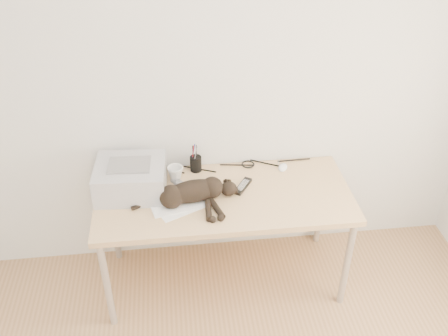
{
  "coord_description": "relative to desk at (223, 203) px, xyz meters",
  "views": [
    {
      "loc": [
        -0.29,
        -1.06,
        2.65
      ],
      "look_at": [
        -0.01,
        1.34,
        0.98
      ],
      "focal_mm": 40.0,
      "sensor_mm": 36.0,
      "label": 1
    }
  ],
  "objects": [
    {
      "name": "cable_tangle",
      "position": [
        0.0,
        0.22,
        0.14
      ],
      "size": [
        1.36,
        0.09,
        0.01
      ],
      "primitive_type": null,
      "color": "black",
      "rests_on": "desk"
    },
    {
      "name": "mouse",
      "position": [
        0.43,
        0.16,
        0.15
      ],
      "size": [
        0.09,
        0.11,
        0.03
      ],
      "primitive_type": "ellipsoid",
      "rotation": [
        0.0,
        0.0,
        -0.42
      ],
      "color": "white",
      "rests_on": "desk"
    },
    {
      "name": "printer",
      "position": [
        -0.57,
        0.03,
        0.23
      ],
      "size": [
        0.45,
        0.39,
        0.2
      ],
      "color": "#A1A1A6",
      "rests_on": "desk"
    },
    {
      "name": "remote_black",
      "position": [
        0.13,
        -0.02,
        0.14
      ],
      "size": [
        0.14,
        0.18,
        0.02
      ],
      "primitive_type": "cube",
      "rotation": [
        0.0,
        0.0,
        -0.58
      ],
      "color": "black",
      "rests_on": "desk"
    },
    {
      "name": "papers",
      "position": [
        -0.29,
        -0.14,
        0.14
      ],
      "size": [
        0.38,
        0.32,
        0.01
      ],
      "color": "white",
      "rests_on": "desk"
    },
    {
      "name": "pen_cup",
      "position": [
        -0.15,
        0.2,
        0.19
      ],
      "size": [
        0.08,
        0.08,
        0.2
      ],
      "color": "black",
      "rests_on": "desk"
    },
    {
      "name": "cat",
      "position": [
        -0.21,
        -0.13,
        0.2
      ],
      "size": [
        0.67,
        0.31,
        0.15
      ],
      "rotation": [
        0.0,
        0.0,
        0.17
      ],
      "color": "black",
      "rests_on": "desk"
    },
    {
      "name": "remote_grey",
      "position": [
        -0.26,
        0.04,
        0.14
      ],
      "size": [
        0.14,
        0.17,
        0.02
      ],
      "primitive_type": "cube",
      "rotation": [
        0.0,
        0.0,
        0.6
      ],
      "color": "gray",
      "rests_on": "desk"
    },
    {
      "name": "mug",
      "position": [
        -0.29,
        0.12,
        0.18
      ],
      "size": [
        0.14,
        0.14,
        0.09
      ],
      "primitive_type": "imported",
      "rotation": [
        0.0,
        0.0,
        0.88
      ],
      "color": "white",
      "rests_on": "desk"
    },
    {
      "name": "desk",
      "position": [
        0.0,
        0.0,
        0.0
      ],
      "size": [
        1.6,
        0.7,
        0.74
      ],
      "color": "tan",
      "rests_on": "floor"
    },
    {
      "name": "wall_back",
      "position": [
        0.0,
        0.27,
        0.69
      ],
      "size": [
        3.5,
        0.0,
        3.5
      ],
      "primitive_type": "plane",
      "rotation": [
        1.57,
        0.0,
        0.0
      ],
      "color": "silver",
      "rests_on": "floor"
    }
  ]
}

